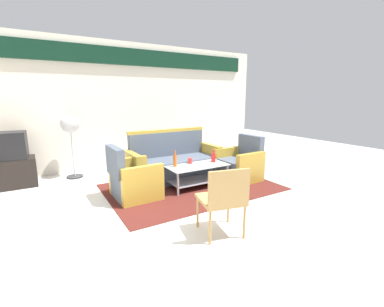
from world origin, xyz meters
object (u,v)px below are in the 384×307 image
(armchair_left, at_px, (133,180))
(coffee_table, at_px, (196,172))
(television, at_px, (7,146))
(tv_stand, at_px, (11,173))
(pedestal_fan, at_px, (70,128))
(cup, at_px, (190,161))
(armchair_right, at_px, (240,165))
(bottle_orange, at_px, (175,160))
(wicker_chair, at_px, (224,196))
(bottle_red, at_px, (213,157))
(couch, at_px, (174,164))

(armchair_left, xyz_separation_m, coffee_table, (1.15, -0.07, -0.02))
(television, bearing_deg, tv_stand, 90.00)
(pedestal_fan, bearing_deg, cup, -42.02)
(armchair_right, height_order, bottle_orange, armchair_right)
(cup, xyz_separation_m, wicker_chair, (-0.60, -1.78, 0.03))
(armchair_right, bearing_deg, cup, 76.69)
(coffee_table, bearing_deg, bottle_red, 1.32)
(coffee_table, xyz_separation_m, pedestal_fan, (-1.83, 1.74, 0.74))
(coffee_table, relative_size, pedestal_fan, 0.87)
(armchair_left, bearing_deg, coffee_table, 84.53)
(television, bearing_deg, coffee_table, 152.99)
(bottle_orange, height_order, cup, bottle_orange)
(bottle_orange, xyz_separation_m, wicker_chair, (-0.26, -1.73, -0.02))
(armchair_right, bearing_deg, television, 63.39)
(cup, height_order, wicker_chair, wicker_chair)
(wicker_chair, bearing_deg, coffee_table, 81.45)
(coffee_table, distance_m, pedestal_fan, 2.63)
(cup, height_order, tv_stand, tv_stand)
(bottle_orange, bearing_deg, coffee_table, -13.30)
(bottle_orange, bearing_deg, wicker_chair, -98.67)
(armchair_right, xyz_separation_m, bottle_orange, (-1.35, 0.16, 0.23))
(bottle_orange, bearing_deg, armchair_right, -6.68)
(coffee_table, distance_m, wicker_chair, 1.78)
(armchair_right, relative_size, pedestal_fan, 0.67)
(couch, distance_m, armchair_left, 1.14)
(coffee_table, height_order, pedestal_fan, pedestal_fan)
(couch, xyz_separation_m, tv_stand, (-2.73, 1.08, -0.06))
(armchair_right, bearing_deg, tv_stand, 63.42)
(armchair_left, relative_size, armchair_right, 1.00)
(bottle_red, relative_size, cup, 2.35)
(bottle_orange, xyz_separation_m, cup, (0.33, 0.04, -0.06))
(armchair_right, distance_m, tv_stand, 4.23)
(coffee_table, xyz_separation_m, cup, (-0.05, 0.13, 0.19))
(bottle_red, bearing_deg, tv_stand, 152.75)
(coffee_table, height_order, television, television)
(armchair_right, relative_size, coffee_table, 0.77)
(pedestal_fan, distance_m, wicker_chair, 3.62)
(armchair_left, height_order, wicker_chair, armchair_left)
(coffee_table, relative_size, bottle_orange, 3.90)
(bottle_orange, bearing_deg, pedestal_fan, 131.29)
(tv_stand, bearing_deg, pedestal_fan, 2.73)
(bottle_orange, relative_size, tv_stand, 0.35)
(armchair_left, bearing_deg, couch, 116.49)
(bottle_orange, relative_size, bottle_red, 1.20)
(bottle_orange, bearing_deg, cup, 7.62)
(couch, relative_size, bottle_red, 7.71)
(armchair_left, relative_size, pedestal_fan, 0.67)
(armchair_right, height_order, bottle_red, armchair_right)
(tv_stand, xyz_separation_m, television, (0.00, 0.00, 0.50))
(armchair_right, height_order, tv_stand, armchair_right)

